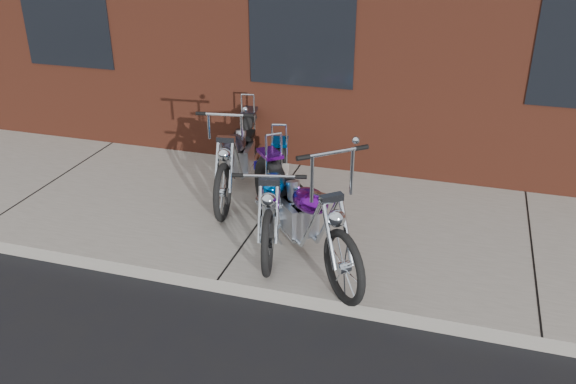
% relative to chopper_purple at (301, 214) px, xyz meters
% --- Properties ---
extents(ground, '(120.00, 120.00, 0.00)m').
position_rel_chopper_purple_xyz_m(ground, '(-0.64, -0.75, -0.60)').
color(ground, black).
rests_on(ground, ground).
extents(sidewalk, '(22.00, 3.00, 0.15)m').
position_rel_chopper_purple_xyz_m(sidewalk, '(-0.64, 0.75, -0.53)').
color(sidewalk, gray).
rests_on(sidewalk, ground).
extents(chopper_purple, '(1.71, 1.98, 1.40)m').
position_rel_chopper_purple_xyz_m(chopper_purple, '(0.00, 0.00, 0.00)').
color(chopper_purple, black).
rests_on(chopper_purple, sidewalk).
extents(chopper_blue, '(0.75, 2.30, 1.02)m').
position_rel_chopper_purple_xyz_m(chopper_blue, '(-0.40, 0.39, -0.03)').
color(chopper_blue, black).
rests_on(chopper_blue, sidewalk).
extents(chopper_third, '(0.64, 2.37, 1.21)m').
position_rel_chopper_purple_xyz_m(chopper_third, '(-1.20, 1.34, -0.02)').
color(chopper_third, black).
rests_on(chopper_third, sidewalk).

